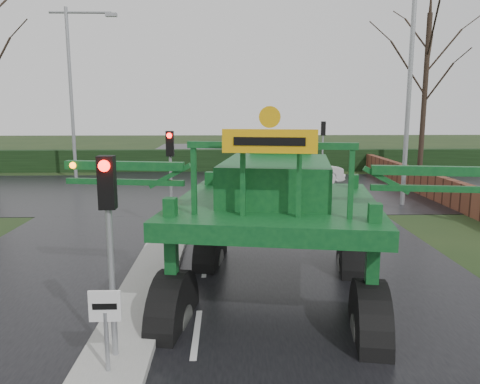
{
  "coord_description": "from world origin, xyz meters",
  "views": [
    {
      "loc": [
        0.57,
        -8.35,
        4.24
      ],
      "look_at": [
        0.97,
        4.29,
        2.0
      ],
      "focal_mm": 35.0,
      "sensor_mm": 36.0,
      "label": 1
    }
  ],
  "objects_px": {
    "traffic_signal_mid": "(170,159)",
    "white_sedan": "(300,186)",
    "traffic_signal_far": "(323,137)",
    "street_light_right": "(403,68)",
    "keep_left_sign": "(106,318)",
    "street_light_left_far": "(75,79)",
    "crop_sprayer": "(174,197)",
    "traffic_signal_near": "(108,214)"
  },
  "relations": [
    {
      "from": "traffic_signal_mid",
      "to": "white_sedan",
      "type": "distance_m",
      "value": 11.93
    },
    {
      "from": "traffic_signal_far",
      "to": "street_light_right",
      "type": "xyz_separation_m",
      "value": [
        1.69,
        -8.01,
        3.4
      ]
    },
    {
      "from": "traffic_signal_mid",
      "to": "white_sedan",
      "type": "xyz_separation_m",
      "value": [
        6.07,
        9.94,
        -2.59
      ]
    },
    {
      "from": "traffic_signal_mid",
      "to": "street_light_right",
      "type": "relative_size",
      "value": 0.35
    },
    {
      "from": "keep_left_sign",
      "to": "traffic_signal_mid",
      "type": "relative_size",
      "value": 0.38
    },
    {
      "from": "street_light_left_far",
      "to": "crop_sprayer",
      "type": "relative_size",
      "value": 1.05
    },
    {
      "from": "traffic_signal_near",
      "to": "crop_sprayer",
      "type": "height_order",
      "value": "crop_sprayer"
    },
    {
      "from": "street_light_right",
      "to": "street_light_left_far",
      "type": "height_order",
      "value": "same"
    },
    {
      "from": "traffic_signal_near",
      "to": "street_light_right",
      "type": "distance_m",
      "value": 16.46
    },
    {
      "from": "traffic_signal_mid",
      "to": "street_light_left_far",
      "type": "distance_m",
      "value": 14.68
    },
    {
      "from": "traffic_signal_mid",
      "to": "crop_sprayer",
      "type": "distance_m",
      "value": 6.79
    },
    {
      "from": "traffic_signal_near",
      "to": "crop_sprayer",
      "type": "distance_m",
      "value": 1.96
    },
    {
      "from": "street_light_right",
      "to": "traffic_signal_near",
      "type": "bearing_deg",
      "value": -126.13
    },
    {
      "from": "crop_sprayer",
      "to": "traffic_signal_mid",
      "type": "bearing_deg",
      "value": 106.69
    },
    {
      "from": "street_light_right",
      "to": "traffic_signal_far",
      "type": "bearing_deg",
      "value": 101.95
    },
    {
      "from": "traffic_signal_mid",
      "to": "street_light_left_far",
      "type": "relative_size",
      "value": 0.35
    },
    {
      "from": "traffic_signal_near",
      "to": "white_sedan",
      "type": "height_order",
      "value": "traffic_signal_near"
    },
    {
      "from": "keep_left_sign",
      "to": "traffic_signal_far",
      "type": "height_order",
      "value": "traffic_signal_far"
    },
    {
      "from": "traffic_signal_mid",
      "to": "street_light_left_far",
      "type": "height_order",
      "value": "street_light_left_far"
    },
    {
      "from": "crop_sprayer",
      "to": "white_sedan",
      "type": "relative_size",
      "value": 1.92
    },
    {
      "from": "keep_left_sign",
      "to": "street_light_right",
      "type": "distance_m",
      "value": 17.23
    },
    {
      "from": "traffic_signal_mid",
      "to": "keep_left_sign",
      "type": "bearing_deg",
      "value": -90.0
    },
    {
      "from": "traffic_signal_near",
      "to": "crop_sprayer",
      "type": "relative_size",
      "value": 0.37
    },
    {
      "from": "traffic_signal_mid",
      "to": "traffic_signal_far",
      "type": "distance_m",
      "value": 14.75
    },
    {
      "from": "street_light_left_far",
      "to": "traffic_signal_near",
      "type": "bearing_deg",
      "value": -71.83
    },
    {
      "from": "street_light_left_far",
      "to": "keep_left_sign",
      "type": "bearing_deg",
      "value": -72.22
    },
    {
      "from": "street_light_right",
      "to": "crop_sprayer",
      "type": "bearing_deg",
      "value": -127.58
    },
    {
      "from": "traffic_signal_far",
      "to": "traffic_signal_near",
      "type": "bearing_deg",
      "value": 69.64
    },
    {
      "from": "street_light_left_far",
      "to": "white_sedan",
      "type": "distance_m",
      "value": 14.51
    },
    {
      "from": "keep_left_sign",
      "to": "traffic_signal_near",
      "type": "relative_size",
      "value": 0.38
    },
    {
      "from": "traffic_signal_far",
      "to": "street_light_right",
      "type": "bearing_deg",
      "value": 101.95
    },
    {
      "from": "traffic_signal_far",
      "to": "street_light_left_far",
      "type": "height_order",
      "value": "street_light_left_far"
    },
    {
      "from": "white_sedan",
      "to": "crop_sprayer",
      "type": "bearing_deg",
      "value": 137.73
    },
    {
      "from": "traffic_signal_near",
      "to": "keep_left_sign",
      "type": "bearing_deg",
      "value": -90.0
    },
    {
      "from": "keep_left_sign",
      "to": "white_sedan",
      "type": "relative_size",
      "value": 0.27
    },
    {
      "from": "traffic_signal_far",
      "to": "white_sedan",
      "type": "height_order",
      "value": "traffic_signal_far"
    },
    {
      "from": "white_sedan",
      "to": "keep_left_sign",
      "type": "bearing_deg",
      "value": 137.37
    },
    {
      "from": "traffic_signal_mid",
      "to": "street_light_right",
      "type": "distance_m",
      "value": 11.05
    },
    {
      "from": "traffic_signal_mid",
      "to": "street_light_right",
      "type": "xyz_separation_m",
      "value": [
        9.49,
        4.51,
        3.4
      ]
    },
    {
      "from": "keep_left_sign",
      "to": "street_light_right",
      "type": "height_order",
      "value": "street_light_right"
    },
    {
      "from": "keep_left_sign",
      "to": "crop_sprayer",
      "type": "relative_size",
      "value": 0.14
    },
    {
      "from": "keep_left_sign",
      "to": "white_sedan",
      "type": "distance_m",
      "value": 19.91
    }
  ]
}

